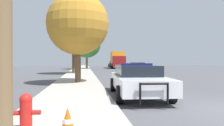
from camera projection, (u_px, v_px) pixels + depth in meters
The scene contains 11 objects.
sidewalk_left at pixel (68, 114), 6.10m from camera, with size 3.00×110.00×0.13m.
police_car at pixel (137, 79), 9.57m from camera, with size 2.37×5.42×1.43m.
fire_hydrant at pixel (26, 111), 4.50m from camera, with size 0.59×0.26×0.76m.
traffic_light at pixel (88, 42), 30.22m from camera, with size 3.40×0.35×5.73m.
car_background_distant at pixel (113, 64), 49.89m from camera, with size 2.26×4.47×1.36m.
car_background_oncoming at pixel (138, 67), 28.15m from camera, with size 1.96×4.01×1.27m.
box_truck at pixel (118, 59), 42.19m from camera, with size 2.96×7.44×3.20m.
tree_sidewalk_near at pixel (78, 24), 14.16m from camera, with size 4.04×4.04×5.82m.
tree_sidewalk_far at pixel (87, 44), 37.25m from camera, with size 4.84×4.84×6.69m.
tree_sidewalk_mid at pixel (74, 31), 24.27m from camera, with size 4.45×4.45×6.99m.
traffic_cone at pixel (68, 122), 4.06m from camera, with size 0.34×0.34×0.56m.
Camera 1 is at (-4.66, -6.18, 1.57)m, focal length 35.00 mm.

